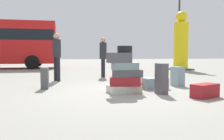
{
  "coord_description": "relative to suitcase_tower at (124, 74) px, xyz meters",
  "views": [
    {
      "loc": [
        -1.54,
        -5.88,
        0.97
      ],
      "look_at": [
        -0.19,
        1.5,
        0.46
      ],
      "focal_mm": 37.42,
      "sensor_mm": 36.0,
      "label": 1
    }
  ],
  "objects": [
    {
      "name": "person_tourist_with_camera",
      "position": [
        0.06,
        4.14,
        0.51
      ],
      "size": [
        0.3,
        0.34,
        1.68
      ],
      "rotation": [
        0.0,
        0.0,
        -1.49
      ],
      "color": "black",
      "rests_on": "ground"
    },
    {
      "name": "yellow_dummy_statue",
      "position": [
        5.41,
        7.75,
        1.1
      ],
      "size": [
        1.22,
        1.22,
        3.59
      ],
      "color": "yellow",
      "rests_on": "ground"
    },
    {
      "name": "ground_plane",
      "position": [
        0.19,
        0.23,
        -0.48
      ],
      "size": [
        80.0,
        80.0,
        0.0
      ],
      "primitive_type": "plane",
      "color": "gray"
    },
    {
      "name": "suitcase_tower",
      "position": [
        0.0,
        0.0,
        0.0
      ],
      "size": [
        0.89,
        0.64,
        1.18
      ],
      "color": "beige",
      "rests_on": "ground"
    },
    {
      "name": "suitcase_charcoal_behind_tower",
      "position": [
        0.85,
        -0.32,
        -0.11
      ],
      "size": [
        0.25,
        0.35,
        0.75
      ],
      "primitive_type": "cube",
      "rotation": [
        0.0,
        0.0,
        0.23
      ],
      "color": "#4C4C51",
      "rests_on": "ground"
    },
    {
      "name": "suitcase_charcoal_foreground_far",
      "position": [
        -2.03,
        1.05,
        -0.18
      ],
      "size": [
        0.2,
        0.32,
        0.6
      ],
      "primitive_type": "cube",
      "rotation": [
        0.0,
        0.0,
        -0.02
      ],
      "color": "#4C4C51",
      "rests_on": "ground"
    },
    {
      "name": "suitcase_slate_right_side",
      "position": [
        1.91,
        0.98,
        -0.19
      ],
      "size": [
        0.35,
        0.42,
        0.59
      ],
      "primitive_type": "cube",
      "rotation": [
        0.0,
        0.0,
        0.25
      ],
      "color": "gray",
      "rests_on": "ground"
    },
    {
      "name": "suitcase_maroon_left_side",
      "position": [
        1.63,
        -0.94,
        -0.33
      ],
      "size": [
        0.74,
        0.57,
        0.31
      ],
      "primitive_type": "cube",
      "rotation": [
        0.0,
        0.0,
        0.43
      ],
      "color": "maroon",
      "rests_on": "ground"
    },
    {
      "name": "suitcase_brown_white_trunk",
      "position": [
        0.5,
        0.73,
        -0.4
      ],
      "size": [
        0.64,
        0.52,
        0.17
      ],
      "primitive_type": "cube",
      "rotation": [
        0.0,
        0.0,
        -0.23
      ],
      "color": "olive",
      "rests_on": "ground"
    },
    {
      "name": "person_bearded_onlooker",
      "position": [
        -1.79,
        2.94,
        0.55
      ],
      "size": [
        0.3,
        0.31,
        1.72
      ],
      "rotation": [
        0.0,
        0.0,
        -1.01
      ],
      "color": "black",
      "rests_on": "ground"
    },
    {
      "name": "lamp_post",
      "position": [
        5.88,
        9.0,
        3.13
      ],
      "size": [
        0.36,
        0.36,
        5.45
      ],
      "color": "#333338",
      "rests_on": "ground"
    },
    {
      "name": "suitcase_slate_foreground_near",
      "position": [
        1.0,
        0.49,
        -0.33
      ],
      "size": [
        0.74,
        0.48,
        0.31
      ],
      "primitive_type": "cube",
      "rotation": [
        0.0,
        0.0,
        0.2
      ],
      "color": "gray",
      "rests_on": "ground"
    }
  ]
}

